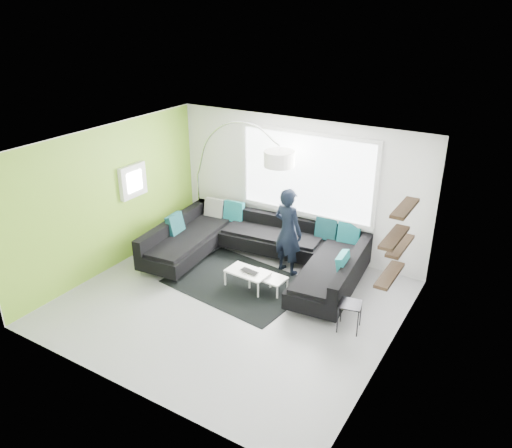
{
  "coord_description": "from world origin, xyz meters",
  "views": [
    {
      "loc": [
        4.22,
        -6.13,
        4.84
      ],
      "look_at": [
        -0.03,
        0.9,
        1.17
      ],
      "focal_mm": 35.0,
      "sensor_mm": 36.0,
      "label": 1
    }
  ],
  "objects_px": {
    "arc_lamp": "(198,174)",
    "laptop": "(248,273)",
    "coffee_table": "(258,281)",
    "person": "(288,231)",
    "side_table": "(349,316)",
    "sectional_sofa": "(256,252)"
  },
  "relations": [
    {
      "from": "sectional_sofa",
      "to": "side_table",
      "type": "bearing_deg",
      "value": -27.3
    },
    {
      "from": "sectional_sofa",
      "to": "person",
      "type": "bearing_deg",
      "value": 18.35
    },
    {
      "from": "coffee_table",
      "to": "side_table",
      "type": "bearing_deg",
      "value": -6.04
    },
    {
      "from": "coffee_table",
      "to": "side_table",
      "type": "xyz_separation_m",
      "value": [
        1.89,
        -0.31,
        0.08
      ]
    },
    {
      "from": "coffee_table",
      "to": "person",
      "type": "xyz_separation_m",
      "value": [
        0.16,
        0.84,
        0.7
      ]
    },
    {
      "from": "arc_lamp",
      "to": "laptop",
      "type": "height_order",
      "value": "arc_lamp"
    },
    {
      "from": "sectional_sofa",
      "to": "arc_lamp",
      "type": "bearing_deg",
      "value": 150.48
    },
    {
      "from": "arc_lamp",
      "to": "person",
      "type": "distance_m",
      "value": 2.74
    },
    {
      "from": "side_table",
      "to": "laptop",
      "type": "height_order",
      "value": "side_table"
    },
    {
      "from": "side_table",
      "to": "person",
      "type": "xyz_separation_m",
      "value": [
        -1.73,
        1.15,
        0.62
      ]
    },
    {
      "from": "person",
      "to": "sectional_sofa",
      "type": "bearing_deg",
      "value": 37.36
    },
    {
      "from": "coffee_table",
      "to": "arc_lamp",
      "type": "bearing_deg",
      "value": 151.76
    },
    {
      "from": "sectional_sofa",
      "to": "side_table",
      "type": "distance_m",
      "value": 2.46
    },
    {
      "from": "arc_lamp",
      "to": "side_table",
      "type": "xyz_separation_m",
      "value": [
        4.34,
        -1.82,
        -1.11
      ]
    },
    {
      "from": "sectional_sofa",
      "to": "laptop",
      "type": "height_order",
      "value": "sectional_sofa"
    },
    {
      "from": "laptop",
      "to": "sectional_sofa",
      "type": "bearing_deg",
      "value": 117.88
    },
    {
      "from": "coffee_table",
      "to": "laptop",
      "type": "distance_m",
      "value": 0.26
    },
    {
      "from": "sectional_sofa",
      "to": "laptop",
      "type": "bearing_deg",
      "value": -77.07
    },
    {
      "from": "coffee_table",
      "to": "arc_lamp",
      "type": "relative_size",
      "value": 0.37
    },
    {
      "from": "sectional_sofa",
      "to": "coffee_table",
      "type": "xyz_separation_m",
      "value": [
        0.39,
        -0.59,
        -0.22
      ]
    },
    {
      "from": "sectional_sofa",
      "to": "arc_lamp",
      "type": "relative_size",
      "value": 1.56
    },
    {
      "from": "person",
      "to": "laptop",
      "type": "distance_m",
      "value": 1.13
    }
  ]
}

